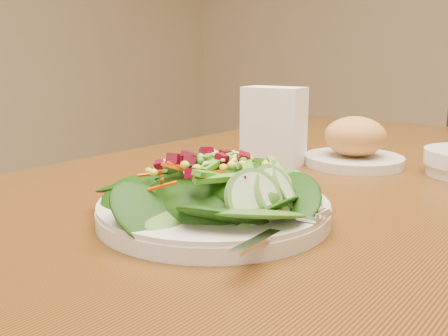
{
  "coord_description": "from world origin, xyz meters",
  "views": [
    {
      "loc": [
        0.35,
        -0.76,
        0.94
      ],
      "look_at": [
        -0.02,
        -0.3,
        0.81
      ],
      "focal_mm": 40.0,
      "sensor_mm": 36.0,
      "label": 1
    }
  ],
  "objects": [
    {
      "name": "bread_plate",
      "position": [
        -0.02,
        0.07,
        0.79
      ],
      "size": [
        0.18,
        0.18,
        0.09
      ],
      "color": "silver",
      "rests_on": "dining_table"
    },
    {
      "name": "napkin_holder",
      "position": [
        -0.14,
        -0.01,
        0.82
      ],
      "size": [
        0.11,
        0.07,
        0.14
      ],
      "rotation": [
        0.0,
        0.0,
        0.13
      ],
      "color": "white",
      "rests_on": "dining_table"
    },
    {
      "name": "salad_plate",
      "position": [
        -0.01,
        -0.32,
        0.78
      ],
      "size": [
        0.28,
        0.28,
        0.08
      ],
      "rotation": [
        0.0,
        0.0,
        -0.06
      ],
      "color": "silver",
      "rests_on": "dining_table"
    },
    {
      "name": "dining_table",
      "position": [
        0.0,
        0.0,
        0.65
      ],
      "size": [
        0.9,
        1.4,
        0.75
      ],
      "color": "brown",
      "rests_on": "ground_plane"
    }
  ]
}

